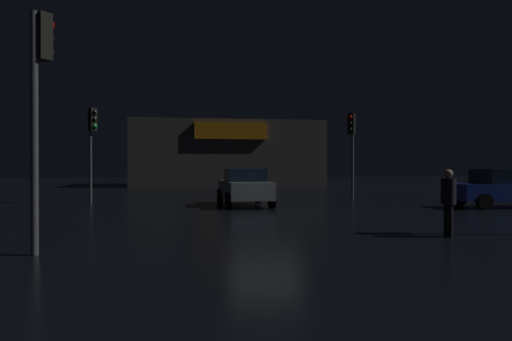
{
  "coord_description": "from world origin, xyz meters",
  "views": [
    {
      "loc": [
        -3.0,
        -16.28,
        1.63
      ],
      "look_at": [
        0.81,
        7.06,
        1.45
      ],
      "focal_mm": 34.06,
      "sensor_mm": 36.0,
      "label": 1
    }
  ],
  "objects": [
    {
      "name": "pedestrian",
      "position": [
        3.24,
        -5.87,
        0.91
      ],
      "size": [
        0.37,
        0.37,
        1.57
      ],
      "color": "black",
      "rests_on": "ground"
    },
    {
      "name": "traffic_signal_cross_left",
      "position": [
        -6.8,
        6.65,
        3.2
      ],
      "size": [
        0.42,
        0.42,
        4.31
      ],
      "color": "#595B60",
      "rests_on": "ground"
    },
    {
      "name": "traffic_signal_main",
      "position": [
        5.42,
        6.31,
        3.09
      ],
      "size": [
        0.41,
        0.43,
        4.24
      ],
      "color": "#595B60",
      "rests_on": "ground"
    },
    {
      "name": "ground_plane",
      "position": [
        0.0,
        0.0,
        0.0
      ],
      "size": [
        120.0,
        120.0,
        0.0
      ],
      "primitive_type": "plane",
      "color": "black"
    },
    {
      "name": "car_far",
      "position": [
        9.91,
        1.31,
        0.77
      ],
      "size": [
        4.28,
        2.14,
        1.54
      ],
      "color": "navy",
      "rests_on": "ground"
    },
    {
      "name": "car_near",
      "position": [
        -0.2,
        3.87,
        0.78
      ],
      "size": [
        2.04,
        4.35,
        1.56
      ],
      "color": "slate",
      "rests_on": "ground"
    },
    {
      "name": "store_building",
      "position": [
        1.23,
        27.01,
        2.75
      ],
      "size": [
        16.0,
        9.8,
        5.5
      ],
      "color": "#4C4742",
      "rests_on": "ground"
    },
    {
      "name": "traffic_signal_opposite",
      "position": [
        -5.52,
        -6.73,
        3.19
      ],
      "size": [
        0.41,
        0.43,
        4.5
      ],
      "color": "#595B60",
      "rests_on": "ground"
    }
  ]
}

